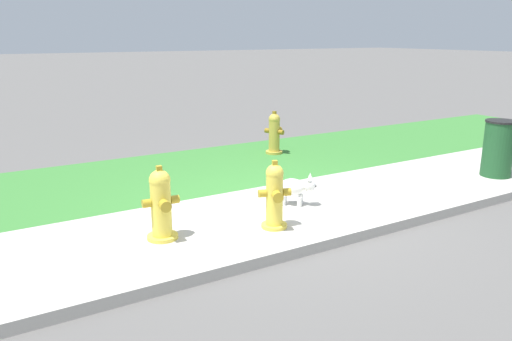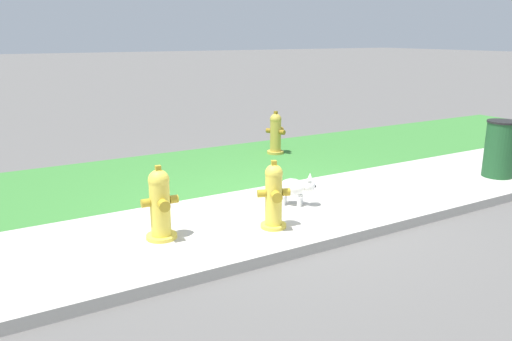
{
  "view_description": "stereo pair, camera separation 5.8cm",
  "coord_description": "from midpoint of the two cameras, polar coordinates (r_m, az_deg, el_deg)",
  "views": [
    {
      "loc": [
        -3.39,
        -4.89,
        2.15
      ],
      "look_at": [
        -0.1,
        0.62,
        0.4
      ],
      "focal_mm": 35.0,
      "sensor_mm": 36.0,
      "label": 1
    },
    {
      "loc": [
        -3.34,
        -4.92,
        2.15
      ],
      "look_at": [
        -0.1,
        0.62,
        0.4
      ],
      "focal_mm": 35.0,
      "sensor_mm": 36.0,
      "label": 2
    }
  ],
  "objects": [
    {
      "name": "fire_hydrant_at_driveway",
      "position": [
        5.44,
        -10.6,
        -3.8
      ],
      "size": [
        0.4,
        0.38,
        0.83
      ],
      "rotation": [
        0.0,
        0.0,
        3.06
      ],
      "color": "yellow",
      "rests_on": "ground"
    },
    {
      "name": "small_white_dog",
      "position": [
        6.46,
        4.85,
        -1.95
      ],
      "size": [
        0.44,
        0.43,
        0.44
      ],
      "rotation": [
        0.0,
        0.0,
        5.53
      ],
      "color": "white",
      "rests_on": "ground"
    },
    {
      "name": "street_curb",
      "position": [
        5.48,
        10.5,
        -7.44
      ],
      "size": [
        18.0,
        0.16,
        0.12
      ],
      "primitive_type": "cube",
      "color": "#BCB7AD",
      "rests_on": "ground"
    },
    {
      "name": "fire_hydrant_far_end",
      "position": [
        9.28,
        2.45,
        4.28
      ],
      "size": [
        0.36,
        0.38,
        0.8
      ],
      "rotation": [
        0.0,
        0.0,
        5.16
      ],
      "color": "gold",
      "rests_on": "ground"
    },
    {
      "name": "sidewalk_pavement",
      "position": [
        6.32,
        3.88,
        -4.62
      ],
      "size": [
        18.0,
        2.07,
        0.01
      ],
      "primitive_type": "cube",
      "color": "#BCB7AD",
      "rests_on": "ground"
    },
    {
      "name": "ground_plane",
      "position": [
        6.33,
        3.88,
        -4.66
      ],
      "size": [
        120.0,
        120.0,
        0.0
      ],
      "primitive_type": "plane",
      "color": "#5B5956"
    },
    {
      "name": "fire_hydrant_near_corner",
      "position": [
        5.65,
        2.34,
        -2.94
      ],
      "size": [
        0.38,
        0.35,
        0.8
      ],
      "rotation": [
        0.0,
        0.0,
        2.79
      ],
      "color": "yellow",
      "rests_on": "ground"
    },
    {
      "name": "grass_verge",
      "position": [
        8.35,
        -5.5,
        0.29
      ],
      "size": [
        18.0,
        2.79,
        0.01
      ],
      "primitive_type": "cube",
      "color": "#387A33",
      "rests_on": "ground"
    },
    {
      "name": "trash_bin",
      "position": [
        8.58,
        26.28,
        2.2
      ],
      "size": [
        0.47,
        0.47,
        0.89
      ],
      "color": "#1E5128",
      "rests_on": "ground"
    }
  ]
}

